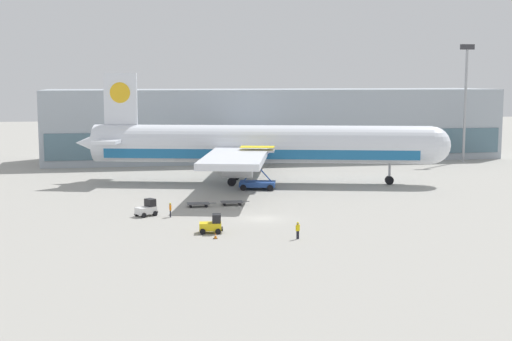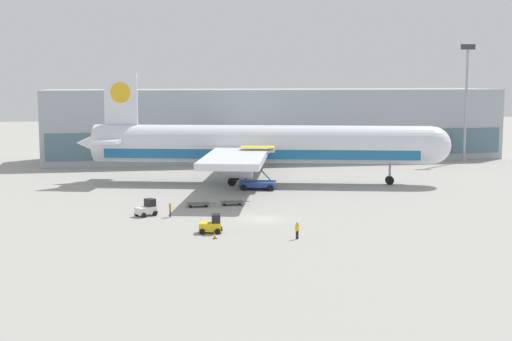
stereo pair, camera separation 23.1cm
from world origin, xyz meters
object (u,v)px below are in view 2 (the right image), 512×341
light_mast (466,94)px  traffic_cone_near (215,236)px  baggage_dolly_lead (198,204)px  scissor_lift_loader (258,173)px  ground_crew_far (297,229)px  baggage_tug_foreground (147,209)px  baggage_tug_mid (212,225)px  ground_crew_near (170,209)px  airplane_main (256,146)px  baggage_dolly_second (232,202)px

light_mast → traffic_cone_near: light_mast is taller
light_mast → baggage_dolly_lead: light_mast is taller
scissor_lift_loader → ground_crew_far: size_ratio=3.57×
light_mast → baggage_tug_foreground: (-62.51, -45.22, -12.28)m
baggage_tug_mid → ground_crew_near: (-3.80, 9.40, 0.13)m
baggage_dolly_lead → ground_crew_far: 21.61m
baggage_dolly_lead → ground_crew_far: size_ratio=2.12×
airplane_main → baggage_dolly_second: 20.45m
airplane_main → baggage_tug_foreground: 30.04m
baggage_tug_foreground → traffic_cone_near: 14.93m
baggage_tug_mid → ground_crew_near: bearing=119.2°
ground_crew_near → scissor_lift_loader: bearing=142.6°
baggage_tug_mid → ground_crew_near: baggage_tug_mid is taller
baggage_tug_mid → ground_crew_far: baggage_tug_mid is taller
light_mast → ground_crew_far: (-47.87, -60.29, -12.11)m
scissor_lift_loader → baggage_dolly_lead: size_ratio=1.69×
baggage_tug_foreground → ground_crew_near: baggage_tug_foreground is taller
scissor_lift_loader → ground_crew_far: bearing=-78.9°
traffic_cone_near → scissor_lift_loader: bearing=72.2°
scissor_lift_loader → traffic_cone_near: scissor_lift_loader is taller
light_mast → ground_crew_near: (-59.84, -46.47, -12.15)m
scissor_lift_loader → airplane_main: bearing=96.5°
airplane_main → baggage_dolly_lead: (-10.82, -19.03, -5.45)m
baggage_tug_mid → ground_crew_far: 9.30m
ground_crew_near → ground_crew_far: 18.29m
scissor_lift_loader → baggage_tug_mid: (-10.06, -28.44, -1.46)m
scissor_lift_loader → baggage_tug_mid: scissor_lift_loader is taller
traffic_cone_near → ground_crew_near: bearing=107.3°
baggage_tug_foreground → baggage_dolly_second: baggage_tug_foreground is taller
baggage_tug_mid → light_mast: bearing=52.1°
traffic_cone_near → baggage_dolly_lead: bearing=89.7°
airplane_main → baggage_dolly_second: size_ratio=15.29×
airplane_main → ground_crew_near: bearing=-105.9°
ground_crew_near → traffic_cone_near: (3.80, -12.20, -0.71)m
ground_crew_near → ground_crew_far: bearing=39.6°
baggage_dolly_second → traffic_cone_near: bearing=-101.1°
airplane_main → baggage_tug_mid: size_ratio=21.85×
light_mast → scissor_lift_loader: (-45.99, -27.43, -10.82)m
baggage_tug_foreground → baggage_tug_mid: same height
light_mast → ground_crew_near: light_mast is taller
light_mast → scissor_lift_loader: bearing=-149.2°
airplane_main → ground_crew_near: size_ratio=33.24×
baggage_tug_foreground → baggage_tug_mid: (6.46, -10.65, 0.00)m
baggage_dolly_second → scissor_lift_loader: bearing=67.8°
airplane_main → baggage_tug_foreground: bearing=-111.5°
baggage_tug_foreground → ground_crew_near: size_ratio=1.64×
light_mast → baggage_tug_mid: size_ratio=8.69×
airplane_main → baggage_tug_mid: airplane_main is taller
baggage_dolly_second → traffic_cone_near: (-4.44, -18.82, -0.10)m
baggage_dolly_second → ground_crew_near: 10.59m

